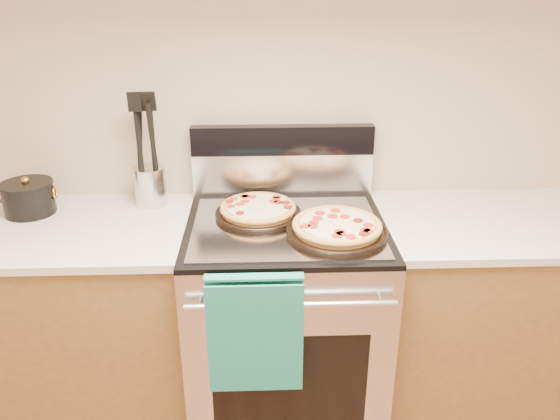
{
  "coord_description": "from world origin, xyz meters",
  "views": [
    {
      "loc": [
        -0.09,
        -0.23,
        1.8
      ],
      "look_at": [
        -0.03,
        1.55,
        1.02
      ],
      "focal_mm": 35.0,
      "sensor_mm": 36.0,
      "label": 1
    }
  ],
  "objects_px": {
    "range_body": "(285,326)",
    "pepperoni_pizza_front": "(337,228)",
    "saucepan": "(29,199)",
    "utensil_crock": "(150,186)",
    "pepperoni_pizza_back": "(258,210)"
  },
  "relations": [
    {
      "from": "pepperoni_pizza_back",
      "to": "saucepan",
      "type": "height_order",
      "value": "saucepan"
    },
    {
      "from": "pepperoni_pizza_front",
      "to": "utensil_crock",
      "type": "relative_size",
      "value": 2.24
    },
    {
      "from": "saucepan",
      "to": "pepperoni_pizza_back",
      "type": "bearing_deg",
      "value": -5.91
    },
    {
      "from": "saucepan",
      "to": "pepperoni_pizza_front",
      "type": "bearing_deg",
      "value": -12.73
    },
    {
      "from": "range_body",
      "to": "utensil_crock",
      "type": "bearing_deg",
      "value": 156.42
    },
    {
      "from": "pepperoni_pizza_front",
      "to": "saucepan",
      "type": "relative_size",
      "value": 1.86
    },
    {
      "from": "pepperoni_pizza_back",
      "to": "pepperoni_pizza_front",
      "type": "xyz_separation_m",
      "value": [
        0.29,
        -0.18,
        0.0
      ]
    },
    {
      "from": "utensil_crock",
      "to": "pepperoni_pizza_back",
      "type": "bearing_deg",
      "value": -20.93
    },
    {
      "from": "utensil_crock",
      "to": "saucepan",
      "type": "height_order",
      "value": "utensil_crock"
    },
    {
      "from": "range_body",
      "to": "saucepan",
      "type": "distance_m",
      "value": 1.16
    },
    {
      "from": "pepperoni_pizza_front",
      "to": "utensil_crock",
      "type": "bearing_deg",
      "value": 154.6
    },
    {
      "from": "range_body",
      "to": "pepperoni_pizza_front",
      "type": "xyz_separation_m",
      "value": [
        0.18,
        -0.11,
        0.5
      ]
    },
    {
      "from": "saucepan",
      "to": "range_body",
      "type": "bearing_deg",
      "value": -9.17
    },
    {
      "from": "pepperoni_pizza_back",
      "to": "saucepan",
      "type": "distance_m",
      "value": 0.92
    },
    {
      "from": "range_body",
      "to": "pepperoni_pizza_front",
      "type": "bearing_deg",
      "value": -30.62
    }
  ]
}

